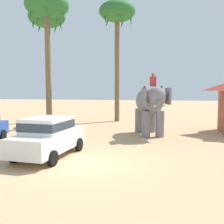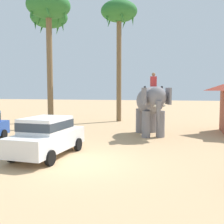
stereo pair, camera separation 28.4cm
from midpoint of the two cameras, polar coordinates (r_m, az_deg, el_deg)
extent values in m
plane|color=tan|center=(10.47, -6.73, -11.08)|extent=(120.00, 120.00, 0.00)
cube|color=white|center=(11.67, -14.25, -6.09)|extent=(2.07, 4.24, 0.76)
cube|color=white|center=(11.48, -14.57, -2.74)|extent=(1.75, 2.23, 0.64)
cube|color=#2D3842|center=(11.48, -14.57, -2.74)|extent=(1.77, 2.26, 0.35)
cylinder|color=black|center=(13.24, -14.67, -6.46)|extent=(0.23, 0.61, 0.60)
cylinder|color=black|center=(12.49, -7.87, -7.04)|extent=(0.23, 0.61, 0.60)
cylinder|color=black|center=(11.18, -21.33, -8.76)|extent=(0.23, 0.61, 0.60)
cylinder|color=black|center=(10.27, -13.61, -9.77)|extent=(0.23, 0.61, 0.60)
cylinder|color=black|center=(16.14, -23.16, -4.66)|extent=(0.26, 0.62, 0.60)
ellipsoid|color=slate|center=(16.71, 7.61, 2.40)|extent=(2.44, 3.43, 1.70)
cylinder|color=slate|center=(16.06, 9.90, -2.58)|extent=(0.52, 0.52, 1.60)
cylinder|color=slate|center=(15.83, 6.85, -2.65)|extent=(0.52, 0.52, 1.60)
cylinder|color=slate|center=(17.83, 8.20, -1.81)|extent=(0.52, 0.52, 1.60)
cylinder|color=slate|center=(17.63, 5.43, -1.86)|extent=(0.52, 0.52, 1.60)
ellipsoid|color=slate|center=(15.13, 9.15, 3.25)|extent=(1.35, 1.28, 1.20)
cube|color=slate|center=(15.44, 11.63, 3.43)|extent=(0.35, 0.80, 0.96)
cube|color=slate|center=(15.05, 6.41, 3.46)|extent=(0.35, 0.80, 0.96)
cone|color=slate|center=(14.76, 9.58, -0.69)|extent=(0.45, 0.45, 1.60)
cone|color=beige|center=(14.85, 10.51, 1.26)|extent=(0.28, 0.57, 0.21)
cone|color=beige|center=(14.70, 8.58, 1.26)|extent=(0.28, 0.57, 0.21)
cube|color=red|center=(15.88, 8.43, 6.59)|extent=(0.40, 0.33, 0.60)
sphere|color=#8E6647|center=(15.90, 8.45, 8.11)|extent=(0.22, 0.22, 0.22)
cylinder|color=#333338|center=(16.02, 10.21, 4.59)|extent=(0.12, 0.12, 0.55)
cylinder|color=#333338|center=(15.75, 6.57, 4.63)|extent=(0.12, 0.12, 0.55)
cylinder|color=brown|center=(20.20, -14.13, 9.07)|extent=(0.43, 0.43, 8.77)
ellipsoid|color=#286B2D|center=(21.05, -14.41, 21.62)|extent=(3.20, 3.20, 1.80)
cone|color=#286B2D|center=(20.46, -11.11, 20.72)|extent=(0.40, 0.92, 1.64)
cone|color=#286B2D|center=(21.78, -12.10, 19.72)|extent=(0.91, 0.57, 1.67)
cone|color=#286B2D|center=(21.92, -16.01, 19.54)|extent=(0.73, 0.83, 1.69)
cone|color=#286B2D|center=(20.71, -17.85, 20.38)|extent=(0.73, 0.83, 1.69)
cone|color=#286B2D|center=(19.76, -14.81, 21.22)|extent=(0.91, 0.57, 1.67)
cylinder|color=brown|center=(23.70, 0.76, 9.51)|extent=(0.43, 0.43, 9.53)
ellipsoid|color=#286B2D|center=(24.60, 0.77, 21.11)|extent=(3.20, 3.20, 1.80)
cone|color=#286B2D|center=(24.30, 3.75, 20.08)|extent=(0.40, 0.92, 1.64)
cone|color=#286B2D|center=(25.50, 2.10, 19.36)|extent=(0.91, 0.57, 1.67)
cone|color=#286B2D|center=(25.30, -1.24, 19.47)|extent=(0.73, 0.83, 1.69)
cone|color=#286B2D|center=(23.97, -1.97, 20.30)|extent=(0.73, 0.83, 1.69)
cone|color=#286B2D|center=(23.32, 1.23, 20.74)|extent=(0.91, 0.57, 1.67)
cylinder|color=brown|center=(23.98, -14.11, 8.61)|extent=(0.43, 0.43, 8.94)
ellipsoid|color=#286B2D|center=(24.73, -14.35, 19.47)|extent=(3.20, 3.20, 1.80)
cone|color=#286B2D|center=(24.15, -11.59, 18.65)|extent=(0.40, 0.92, 1.64)
cone|color=#286B2D|center=(25.49, -12.40, 17.91)|extent=(0.91, 0.57, 1.67)
cone|color=#286B2D|center=(25.63, -15.70, 17.76)|extent=(0.73, 0.83, 1.69)
cone|color=#286B2D|center=(24.40, -17.23, 18.39)|extent=(0.73, 0.83, 1.69)
cone|color=#286B2D|center=(23.45, -14.68, 19.01)|extent=(0.91, 0.57, 1.67)
camera|label=1|loc=(0.14, -90.55, -0.05)|focal=41.94mm
camera|label=2|loc=(0.14, 89.45, 0.05)|focal=41.94mm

